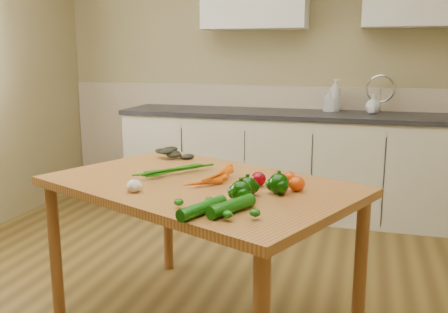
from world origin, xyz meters
TOP-DOWN VIEW (x-y plane):
  - room at (0.00, 0.17)m, footprint 4.04×5.04m
  - counter_run at (0.21, 2.19)m, footprint 2.84×0.64m
  - table at (0.12, 0.15)m, footprint 1.72×1.45m
  - soap_bottle_a at (0.61, 2.35)m, footprint 0.15×0.15m
  - soap_bottle_b at (0.56, 2.32)m, footprint 0.10×0.10m
  - soap_bottle_c at (0.93, 2.27)m, footprint 0.13×0.13m
  - carrot_bunch at (0.12, 0.19)m, footprint 0.33×0.30m
  - leafy_greens at (-0.20, 0.63)m, footprint 0.21×0.19m
  - garlic_bulb at (-0.10, -0.10)m, footprint 0.07×0.07m
  - pepper_a at (0.40, -0.02)m, footprint 0.09×0.09m
  - pepper_b at (0.53, 0.05)m, footprint 0.09×0.09m
  - pepper_c at (0.40, -0.12)m, footprint 0.09×0.09m
  - tomato_a at (0.41, 0.16)m, footprint 0.07×0.07m
  - tomato_b at (0.54, 0.24)m, footprint 0.06×0.06m
  - tomato_c at (0.60, 0.12)m, footprint 0.07×0.07m
  - zucchini_a at (0.40, -0.27)m, footprint 0.15×0.24m
  - zucchini_b at (0.29, -0.31)m, footprint 0.14×0.25m

SIDE VIEW (x-z plane):
  - counter_run at x=0.21m, z-range -0.11..1.03m
  - table at x=0.12m, z-range 0.30..1.09m
  - zucchini_b at x=0.29m, z-range 0.78..0.83m
  - zucchini_a at x=0.40m, z-range 0.78..0.84m
  - tomato_b at x=0.54m, z-range 0.78..0.84m
  - garlic_bulb at x=-0.10m, z-range 0.78..0.84m
  - tomato_a at x=0.41m, z-range 0.78..0.85m
  - tomato_c at x=0.60m, z-range 0.78..0.85m
  - carrot_bunch at x=0.12m, z-range 0.78..0.86m
  - pepper_a at x=0.40m, z-range 0.78..0.87m
  - pepper_b at x=0.53m, z-range 0.78..0.88m
  - pepper_c at x=0.40m, z-range 0.78..0.88m
  - leafy_greens at x=-0.20m, z-range 0.78..0.89m
  - soap_bottle_c at x=0.93m, z-range 0.90..1.06m
  - soap_bottle_b at x=0.56m, z-range 0.90..1.08m
  - soap_bottle_a at x=0.61m, z-range 0.90..1.18m
  - room at x=0.00m, z-range -0.07..2.57m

